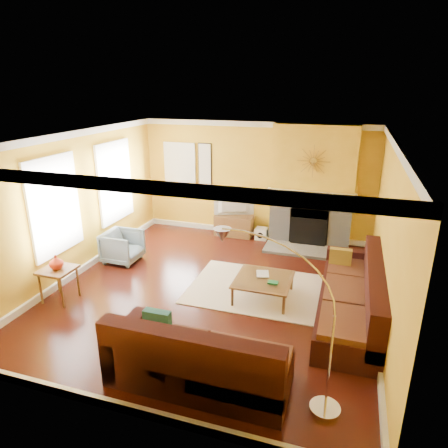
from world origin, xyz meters
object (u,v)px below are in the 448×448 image
(media_console, at_px, (234,226))
(side_table, at_px, (60,284))
(sectional_sofa, at_px, (268,297))
(coffee_table, at_px, (263,288))
(arc_lamp, at_px, (280,324))
(armchair, at_px, (123,247))

(media_console, height_order, side_table, side_table)
(sectional_sofa, height_order, side_table, sectional_sofa)
(coffee_table, distance_m, side_table, 3.46)
(coffee_table, xyz_separation_m, media_console, (-1.33, 2.75, 0.06))
(sectional_sofa, distance_m, coffee_table, 0.81)
(coffee_table, height_order, arc_lamp, arc_lamp)
(side_table, bearing_deg, armchair, 83.85)
(side_table, height_order, arc_lamp, arc_lamp)
(armchair, bearing_deg, sectional_sofa, -111.82)
(coffee_table, bearing_deg, armchair, 168.95)
(coffee_table, distance_m, media_console, 3.06)
(sectional_sofa, bearing_deg, armchair, 158.18)
(sectional_sofa, bearing_deg, side_table, -173.87)
(sectional_sofa, height_order, coffee_table, sectional_sofa)
(media_console, bearing_deg, sectional_sofa, -65.89)
(armchair, height_order, side_table, armchair)
(coffee_table, bearing_deg, side_table, -161.41)
(sectional_sofa, height_order, arc_lamp, arc_lamp)
(coffee_table, xyz_separation_m, armchair, (-3.10, 0.60, 0.14))
(coffee_table, height_order, side_table, side_table)
(media_console, distance_m, side_table, 4.32)
(sectional_sofa, xyz_separation_m, media_console, (-1.56, 3.48, -0.20))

